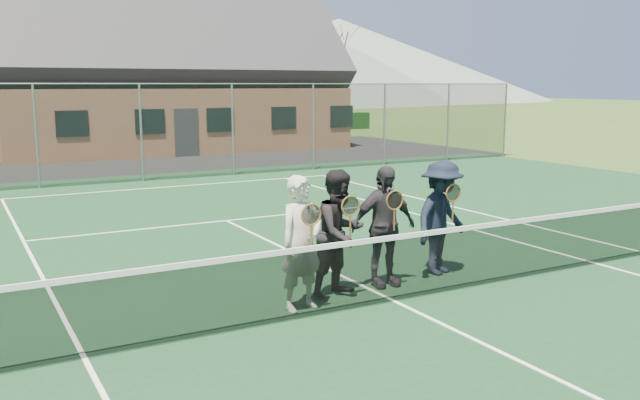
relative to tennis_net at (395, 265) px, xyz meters
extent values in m
plane|color=#2F4C1B|center=(0.00, 20.00, -0.54)|extent=(220.00, 220.00, 0.00)
cube|color=#14381E|center=(0.00, 0.00, -0.53)|extent=(30.00, 30.00, 0.02)
cube|color=black|center=(0.00, 32.00, 0.01)|extent=(40.00, 1.20, 1.10)
cone|color=#54655E|center=(20.00, 95.00, 10.46)|extent=(120.00, 120.00, 22.00)
cone|color=slate|center=(55.00, 95.00, 6.46)|extent=(90.00, 90.00, 14.00)
cube|color=white|center=(0.00, 11.88, -0.51)|extent=(10.97, 0.06, 0.01)
cube|color=white|center=(-4.12, 0.00, -0.51)|extent=(0.06, 23.77, 0.01)
cube|color=white|center=(4.12, 0.00, -0.51)|extent=(0.06, 23.77, 0.01)
cube|color=white|center=(0.00, 6.40, -0.51)|extent=(8.23, 0.06, 0.01)
cube|color=white|center=(0.00, 0.00, -0.51)|extent=(0.06, 12.80, 0.01)
cube|color=black|center=(0.00, 0.00, -0.06)|extent=(11.60, 0.02, 0.88)
cube|color=white|center=(0.00, 0.00, 0.39)|extent=(11.60, 0.03, 0.07)
cylinder|color=slate|center=(-3.00, 13.50, 0.96)|extent=(0.07, 0.07, 3.00)
cylinder|color=slate|center=(0.00, 13.50, 0.96)|extent=(0.07, 0.07, 3.00)
cylinder|color=slate|center=(3.00, 13.50, 0.96)|extent=(0.07, 0.07, 3.00)
cylinder|color=slate|center=(6.00, 13.50, 0.96)|extent=(0.07, 0.07, 3.00)
cylinder|color=slate|center=(9.00, 13.50, 0.96)|extent=(0.07, 0.07, 3.00)
cylinder|color=slate|center=(12.00, 13.50, 0.96)|extent=(0.07, 0.07, 3.00)
cylinder|color=slate|center=(15.00, 13.50, 0.96)|extent=(0.07, 0.07, 3.00)
cube|color=black|center=(0.00, 13.50, 0.96)|extent=(30.00, 0.03, 3.00)
cylinder|color=slate|center=(0.00, 13.50, 2.46)|extent=(30.00, 0.04, 0.04)
cube|color=#9E6B4C|center=(4.00, 24.00, 0.86)|extent=(15.00, 8.00, 2.80)
pyramid|color=#2D2D33|center=(4.00, 24.00, 5.11)|extent=(15.60, 8.20, 4.10)
cube|color=#2D2D33|center=(3.50, 19.98, 0.46)|extent=(1.00, 0.06, 2.00)
cube|color=black|center=(-1.00, 19.98, 0.96)|extent=(1.20, 0.06, 1.00)
cube|color=black|center=(2.00, 19.98, 0.96)|extent=(1.20, 0.06, 1.00)
cube|color=black|center=(5.00, 19.98, 0.96)|extent=(1.20, 0.06, 1.00)
cube|color=black|center=(8.00, 19.98, 0.96)|extent=(1.20, 0.06, 1.00)
cube|color=black|center=(11.00, 19.98, 0.96)|extent=(1.20, 0.06, 1.00)
cylinder|color=#352013|center=(2.00, 33.00, 1.39)|extent=(0.22, 0.22, 3.85)
cylinder|color=#3C2916|center=(12.00, 33.00, 1.39)|extent=(0.22, 0.22, 3.85)
cylinder|color=#3D2416|center=(18.00, 33.00, 1.39)|extent=(0.22, 0.22, 3.85)
imported|color=beige|center=(-1.26, 0.35, 0.38)|extent=(0.73, 0.55, 1.80)
torus|color=brown|center=(-1.26, 0.08, 0.81)|extent=(0.29, 0.02, 0.29)
cylinder|color=black|center=(-1.26, 0.08, 0.81)|extent=(0.25, 0.00, 0.25)
cylinder|color=brown|center=(-1.26, 0.08, 0.53)|extent=(0.03, 0.03, 0.32)
imported|color=black|center=(-0.50, 0.64, 0.38)|extent=(1.03, 0.89, 1.80)
torus|color=brown|center=(-0.50, 0.37, 0.81)|extent=(0.29, 0.02, 0.29)
cylinder|color=black|center=(-0.50, 0.37, 0.81)|extent=(0.25, 0.00, 0.25)
cylinder|color=brown|center=(-0.50, 0.37, 0.53)|extent=(0.03, 0.03, 0.32)
imported|color=#27272C|center=(0.29, 0.72, 0.38)|extent=(1.08, 0.49, 1.80)
torus|color=brown|center=(0.29, 0.45, 0.81)|extent=(0.29, 0.02, 0.29)
cylinder|color=black|center=(0.29, 0.45, 0.81)|extent=(0.25, 0.00, 0.25)
cylinder|color=brown|center=(0.29, 0.45, 0.53)|extent=(0.03, 0.03, 0.32)
imported|color=black|center=(1.46, 0.83, 0.38)|extent=(1.32, 1.01, 1.80)
torus|color=brown|center=(1.46, 0.56, 0.81)|extent=(0.29, 0.02, 0.29)
cylinder|color=black|center=(1.46, 0.56, 0.81)|extent=(0.25, 0.00, 0.25)
cylinder|color=brown|center=(1.46, 0.56, 0.53)|extent=(0.03, 0.03, 0.32)
camera|label=1|loc=(-5.24, -7.36, 2.45)|focal=38.00mm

